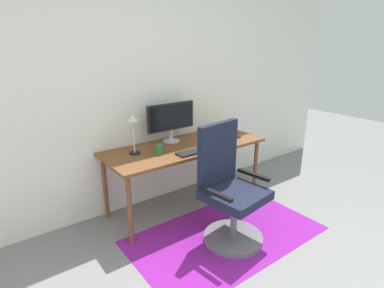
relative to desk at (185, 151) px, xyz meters
name	(u,v)px	position (x,y,z in m)	size (l,w,h in m)	color
wall_back	(144,86)	(-0.24, 0.41, 0.65)	(6.00, 0.10, 2.60)	silver
area_rug	(226,235)	(-0.03, -0.69, -0.64)	(1.79, 1.05, 0.01)	#821B8E
desk	(185,151)	(0.00, 0.00, 0.00)	(1.73, 0.68, 0.71)	brown
monitor	(171,118)	(-0.05, 0.20, 0.32)	(0.57, 0.18, 0.42)	#B2B2B7
keyboard	(197,151)	(-0.03, -0.23, 0.07)	(0.43, 0.13, 0.02)	black
computer_mouse	(224,144)	(0.31, -0.26, 0.08)	(0.06, 0.10, 0.03)	white
coffee_cup	(159,149)	(-0.35, -0.06, 0.11)	(0.07, 0.07, 0.10)	#276A39
cell_phone	(234,137)	(0.62, -0.10, 0.07)	(0.07, 0.14, 0.01)	black
desk_lamp	(133,127)	(-0.55, 0.09, 0.33)	(0.11, 0.11, 0.39)	black
office_chair	(229,195)	(-0.04, -0.73, -0.21)	(0.61, 0.55, 1.08)	slate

